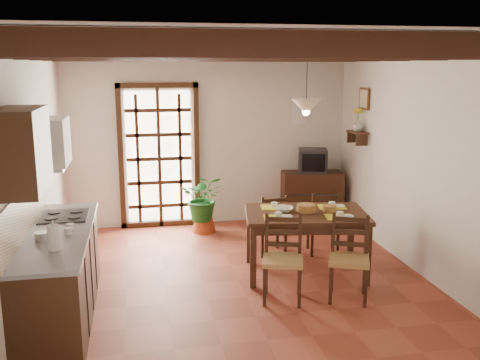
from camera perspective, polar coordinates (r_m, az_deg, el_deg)
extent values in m
plane|color=brown|center=(6.56, -0.19, -10.64)|extent=(5.00, 5.00, 0.00)
cube|color=silver|center=(8.59, -3.34, 4.51)|extent=(4.50, 0.02, 2.80)
cube|color=silver|center=(3.80, 6.91, -5.44)|extent=(4.50, 0.02, 2.80)
cube|color=silver|center=(6.15, -21.26, 0.62)|extent=(0.02, 5.00, 2.80)
cube|color=silver|center=(6.93, 18.40, 2.05)|extent=(0.02, 5.00, 2.80)
cube|color=white|center=(6.05, -0.21, 14.60)|extent=(4.50, 5.00, 0.02)
cube|color=black|center=(4.01, 5.60, 14.21)|extent=(4.50, 0.14, 0.20)
cube|color=black|center=(4.82, 2.68, 13.90)|extent=(4.50, 0.14, 0.20)
cube|color=black|center=(5.64, 0.61, 13.66)|extent=(4.50, 0.14, 0.20)
cube|color=black|center=(6.46, -0.93, 13.47)|extent=(4.50, 0.14, 0.20)
cube|color=black|center=(7.29, -2.12, 13.32)|extent=(4.50, 0.14, 0.20)
cube|color=black|center=(8.12, -3.06, 13.19)|extent=(4.50, 0.14, 0.20)
cube|color=white|center=(8.56, -8.62, 2.33)|extent=(1.01, 0.02, 2.11)
cube|color=black|center=(8.39, -8.86, 9.96)|extent=(1.26, 0.10, 0.08)
cube|color=black|center=(8.51, -12.58, 2.11)|extent=(0.08, 0.10, 2.28)
cube|color=black|center=(8.55, -4.66, 2.42)|extent=(0.08, 0.10, 2.28)
cube|color=black|center=(8.49, -8.60, 2.25)|extent=(1.01, 0.03, 2.02)
cube|color=black|center=(5.80, -18.59, -9.77)|extent=(0.60, 2.20, 0.88)
cube|color=slate|center=(5.65, -18.90, -5.42)|extent=(0.64, 2.25, 0.04)
cube|color=tan|center=(5.63, -21.94, -3.26)|extent=(0.02, 2.20, 0.50)
cube|color=black|center=(4.79, -22.26, 2.93)|extent=(0.35, 0.80, 0.70)
cube|color=white|center=(6.01, -19.72, 3.88)|extent=(0.38, 0.60, 0.50)
cube|color=silver|center=(6.06, -19.54, 1.35)|extent=(0.32, 0.55, 0.04)
cube|color=black|center=(6.16, -18.25, -3.68)|extent=(0.50, 0.55, 0.02)
cylinder|color=white|center=(5.08, -19.26, -5.86)|extent=(0.11, 0.11, 0.24)
cylinder|color=silver|center=(5.41, -20.34, -5.73)|extent=(0.14, 0.14, 0.10)
cube|color=#3B2113|center=(6.56, 7.04, -3.65)|extent=(1.59, 1.15, 0.05)
cube|color=#3B2113|center=(6.58, 7.03, -4.30)|extent=(1.43, 1.04, 0.10)
cube|color=#3B2113|center=(7.19, 11.74, -5.70)|extent=(0.08, 0.08, 0.74)
cube|color=#3B2113|center=(7.00, 1.02, -5.93)|extent=(0.08, 0.08, 0.74)
cube|color=#3B2113|center=(6.45, 13.43, -7.89)|extent=(0.08, 0.08, 0.74)
cube|color=#3B2113|center=(6.23, 1.41, -8.25)|extent=(0.08, 0.08, 0.74)
cube|color=#A37D45|center=(5.89, 4.58, -8.54)|extent=(0.53, 0.52, 0.05)
cube|color=black|center=(5.98, 4.65, -5.82)|extent=(0.42, 0.16, 0.47)
cube|color=black|center=(5.98, 4.54, -10.61)|extent=(0.51, 0.49, 0.46)
cube|color=#A37D45|center=(6.02, 11.56, -8.34)|extent=(0.55, 0.54, 0.05)
cube|color=black|center=(6.11, 11.66, -5.71)|extent=(0.41, 0.20, 0.47)
cube|color=black|center=(6.10, 11.46, -10.36)|extent=(0.53, 0.52, 0.46)
cube|color=#A37D45|center=(7.34, 3.24, -4.69)|extent=(0.42, 0.41, 0.05)
cube|color=black|center=(7.14, 3.69, -3.41)|extent=(0.39, 0.07, 0.43)
cube|color=black|center=(7.40, 3.22, -6.23)|extent=(0.40, 0.38, 0.42)
cube|color=#A37D45|center=(7.43, 8.86, -4.44)|extent=(0.46, 0.44, 0.05)
cube|color=black|center=(7.22, 9.17, -3.12)|extent=(0.41, 0.09, 0.45)
cube|color=black|center=(7.50, 8.80, -6.04)|extent=(0.44, 0.42, 0.44)
cube|color=yellow|center=(6.23, 4.51, -3.86)|extent=(0.33, 0.25, 0.01)
cube|color=yellow|center=(6.46, 10.76, -3.46)|extent=(0.33, 0.25, 0.01)
cube|color=yellow|center=(6.66, 3.47, -2.80)|extent=(0.33, 0.25, 0.01)
cube|color=yellow|center=(6.87, 9.36, -2.47)|extent=(0.33, 0.25, 0.01)
cylinder|color=olive|center=(6.53, 7.07, -2.73)|extent=(0.23, 0.23, 0.09)
imported|color=white|center=(6.56, 4.74, -3.11)|extent=(0.27, 0.27, 0.05)
cube|color=black|center=(8.89, 7.66, -1.78)|extent=(1.02, 0.55, 0.83)
cube|color=black|center=(8.76, 7.77, 2.07)|extent=(0.54, 0.51, 0.38)
cube|color=black|center=(8.58, 8.20, 1.83)|extent=(0.35, 0.11, 0.29)
cube|color=white|center=(8.86, 6.38, 6.96)|extent=(0.25, 0.03, 0.32)
cone|color=#913515|center=(8.36, -3.87, -4.78)|extent=(0.37, 0.37, 0.23)
imported|color=#144C19|center=(8.24, -3.92, -1.72)|extent=(1.89, 1.69, 1.88)
cube|color=black|center=(8.28, 12.42, 5.00)|extent=(0.20, 0.42, 0.03)
cube|color=black|center=(8.14, 12.86, 4.22)|extent=(0.18, 0.03, 0.18)
cube|color=black|center=(8.45, 11.93, 4.54)|extent=(0.18, 0.03, 0.18)
imported|color=#B2BFB2|center=(8.27, 12.45, 5.69)|extent=(0.15, 0.15, 0.15)
sphere|color=yellow|center=(8.25, 12.51, 7.14)|extent=(0.14, 0.14, 0.14)
cylinder|color=#144C19|center=(8.26, 12.47, 6.10)|extent=(0.01, 0.01, 0.28)
cube|color=brown|center=(8.27, 13.12, 8.44)|extent=(0.03, 0.32, 0.32)
cube|color=#C3B292|center=(8.26, 13.03, 8.44)|extent=(0.01, 0.26, 0.26)
cylinder|color=black|center=(6.41, 7.16, 11.25)|extent=(0.01, 0.01, 0.70)
cone|color=#FFF0CD|center=(6.43, 7.07, 7.95)|extent=(0.36, 0.36, 0.14)
sphere|color=#FFD88C|center=(6.44, 7.06, 7.24)|extent=(0.09, 0.09, 0.09)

